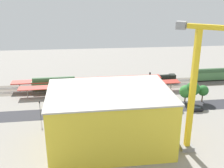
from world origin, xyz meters
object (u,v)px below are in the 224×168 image
object	(u,v)px
parked_car_3	(139,111)
street_tree_1	(186,92)
platform_canopy_near	(101,85)
box_truck_0	(100,111)
traffic_light	(40,107)
passenger_coach	(211,74)
parked_car_1	(177,110)
box_truck_1	(110,111)
parked_car_2	(160,111)
street_tree_0	(93,95)
street_tree_5	(69,92)
street_tree_3	(203,91)
locomotive	(162,78)
street_tree_2	(193,89)
parked_car_4	(123,113)
parked_car_0	(197,109)
platform_canopy_far	(88,79)
freight_coach_far	(54,83)
street_tree_4	(86,94)
tower_crane	(200,81)
construction_building	(109,118)

from	to	relation	value
parked_car_3	street_tree_1	bearing A→B (deg)	-158.75
platform_canopy_near	box_truck_0	distance (m)	21.57
traffic_light	street_tree_1	bearing A→B (deg)	-169.99
passenger_coach	parked_car_1	xyz separation A→B (m)	(27.39, 32.26, -2.46)
parked_car_3	box_truck_1	xyz separation A→B (m)	(10.96, 0.67, 1.04)
parked_car_2	street_tree_0	bearing A→B (deg)	-18.78
passenger_coach	box_truck_0	size ratio (longest dim) A/B	1.85
street_tree_5	street_tree_3	bearing A→B (deg)	178.81
locomotive	parked_car_2	xyz separation A→B (m)	(9.73, 32.21, -1.14)
street_tree_2	traffic_light	distance (m)	58.65
parked_car_2	street_tree_0	world-z (taller)	street_tree_0
street_tree_0	street_tree_5	distance (m)	9.15
parked_car_4	street_tree_1	distance (m)	28.11
passenger_coach	parked_car_0	size ratio (longest dim) A/B	4.05
platform_canopy_far	parked_car_1	distance (m)	43.27
parked_car_3	traffic_light	bearing A→B (deg)	3.15
platform_canopy_far	parked_car_3	distance (m)	33.48
freight_coach_far	street_tree_5	bearing A→B (deg)	113.31
parked_car_1	parked_car_3	bearing A→B (deg)	-2.20
platform_canopy_far	parked_car_1	xyz separation A→B (m)	(-32.43, 28.47, -3.16)
passenger_coach	box_truck_0	distance (m)	64.58
platform_canopy_near	traffic_light	world-z (taller)	traffic_light
traffic_light	box_truck_0	bearing A→B (deg)	-175.87
parked_car_1	parked_car_3	size ratio (longest dim) A/B	0.92
parked_car_0	street_tree_4	xyz separation A→B (m)	(41.11, -9.43, 4.11)
parked_car_1	street_tree_4	world-z (taller)	street_tree_4
freight_coach_far	box_truck_0	size ratio (longest dim) A/B	1.91
street_tree_1	street_tree_3	bearing A→B (deg)	177.57
parked_car_1	traffic_light	world-z (taller)	traffic_light
box_truck_1	street_tree_0	distance (m)	10.55
platform_canopy_near	box_truck_0	xyz separation A→B (m)	(1.76, 21.39, -2.15)
parked_car_3	street_tree_5	xyz separation A→B (m)	(25.68, -8.67, 4.97)
locomotive	street_tree_0	distance (m)	41.77
box_truck_0	street_tree_2	distance (m)	37.95
tower_crane	street_tree_0	xyz separation A→B (m)	(27.20, -33.01, -16.66)
parked_car_0	parked_car_3	world-z (taller)	parked_car_0
platform_canopy_near	locomotive	size ratio (longest dim) A/B	4.50
passenger_coach	box_truck_0	bearing A→B (deg)	29.86
passenger_coach	parked_car_0	xyz separation A→B (m)	(19.96, 32.47, -2.49)
locomotive	freight_coach_far	size ratio (longest dim) A/B	0.80
street_tree_5	parked_car_1	bearing A→B (deg)	167.00
platform_canopy_near	parked_car_4	world-z (taller)	platform_canopy_near
street_tree_0	platform_canopy_near	bearing A→B (deg)	-107.25
box_truck_1	street_tree_4	bearing A→B (deg)	-47.81
parked_car_2	street_tree_3	bearing A→B (deg)	-157.50
construction_building	street_tree_2	xyz separation A→B (m)	(-35.37, -26.22, -2.39)
construction_building	tower_crane	distance (m)	27.25
platform_canopy_near	box_truck_0	size ratio (longest dim) A/B	6.90
passenger_coach	street_tree_5	xyz separation A→B (m)	(67.33, 23.04, 2.46)
locomotive	street_tree_0	world-z (taller)	street_tree_0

